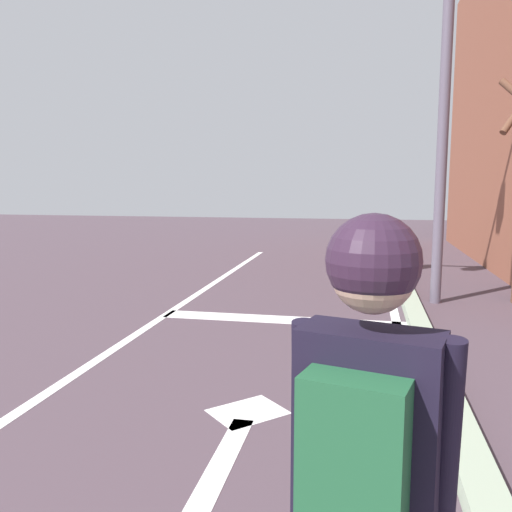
% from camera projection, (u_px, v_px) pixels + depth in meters
% --- Properties ---
extents(lane_line_center, '(0.12, 20.00, 0.01)m').
position_uv_depth(lane_line_center, '(31.00, 404.00, 4.41)').
color(lane_line_center, silver).
rests_on(lane_line_center, ground).
extents(lane_line_curbside, '(0.12, 20.00, 0.01)m').
position_uv_depth(lane_line_curbside, '(423.00, 440.00, 3.78)').
color(lane_line_curbside, silver).
rests_on(lane_line_curbside, ground).
extents(stop_bar, '(3.28, 0.40, 0.01)m').
position_uv_depth(stop_bar, '(283.00, 320.00, 7.13)').
color(stop_bar, silver).
rests_on(stop_bar, ground).
extents(lane_arrow_stem, '(0.16, 1.40, 0.01)m').
position_uv_depth(lane_arrow_stem, '(220.00, 466.00, 3.43)').
color(lane_arrow_stem, silver).
rests_on(lane_arrow_stem, ground).
extents(lane_arrow_head, '(0.71, 0.71, 0.01)m').
position_uv_depth(lane_arrow_head, '(248.00, 412.00, 4.25)').
color(lane_arrow_head, silver).
rests_on(lane_arrow_head, ground).
extents(curb_strip, '(0.24, 24.00, 0.14)m').
position_uv_depth(curb_strip, '(460.00, 434.00, 3.73)').
color(curb_strip, '#95A58C').
rests_on(curb_strip, ground).
extents(skater, '(0.45, 0.62, 1.67)m').
position_uv_depth(skater, '(366.00, 442.00, 1.41)').
color(skater, '#3F4861').
rests_on(skater, skateboard).
extents(traffic_signal_mast, '(4.33, 0.34, 5.95)m').
position_uv_depth(traffic_signal_mast, '(364.00, 9.00, 7.80)').
color(traffic_signal_mast, '#5B5362').
rests_on(traffic_signal_mast, ground).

